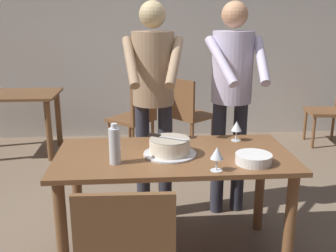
{
  "coord_description": "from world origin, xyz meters",
  "views": [
    {
      "loc": [
        -0.22,
        -2.37,
        1.61
      ],
      "look_at": [
        -0.03,
        0.13,
        0.9
      ],
      "focal_mm": 41.71,
      "sensor_mm": 36.0,
      "label": 1
    }
  ],
  "objects": [
    {
      "name": "background_chair_2",
      "position": [
        0.37,
        2.19,
        0.49
      ],
      "size": [
        0.62,
        0.62,
        0.9
      ],
      "color": "brown",
      "rests_on": "ground_plane"
    },
    {
      "name": "person_cutting_cake",
      "position": [
        -0.11,
        0.59,
        1.08
      ],
      "size": [
        0.47,
        0.56,
        1.72
      ],
      "color": "#2D2D38",
      "rests_on": "ground_plane"
    },
    {
      "name": "back_wall",
      "position": [
        0.0,
        2.93,
        1.35
      ],
      "size": [
        10.0,
        0.12,
        2.7
      ],
      "primitive_type": "cube",
      "color": "beige",
      "rests_on": "ground_plane"
    },
    {
      "name": "wine_glass_far",
      "position": [
        0.47,
        0.24,
        0.85
      ],
      "size": [
        0.08,
        0.08,
        0.14
      ],
      "color": "silver",
      "rests_on": "main_dining_table"
    },
    {
      "name": "cake_knife",
      "position": [
        -0.09,
        0.02,
        0.87
      ],
      "size": [
        0.24,
        0.16,
        0.02
      ],
      "color": "silver",
      "rests_on": "cake_on_platter"
    },
    {
      "name": "plate_stack",
      "position": [
        0.46,
        -0.21,
        0.78
      ],
      "size": [
        0.22,
        0.22,
        0.06
      ],
      "color": "white",
      "rests_on": "main_dining_table"
    },
    {
      "name": "background_chair_0",
      "position": [
        -0.26,
        2.06,
        0.49
      ],
      "size": [
        0.62,
        0.62,
        0.9
      ],
      "color": "brown",
      "rests_on": "ground_plane"
    },
    {
      "name": "background_table",
      "position": [
        -1.67,
        2.23,
        0.58
      ],
      "size": [
        1.0,
        0.7,
        0.74
      ],
      "color": "brown",
      "rests_on": "ground_plane"
    },
    {
      "name": "cake_on_platter",
      "position": [
        -0.03,
        -0.02,
        0.8
      ],
      "size": [
        0.34,
        0.34,
        0.11
      ],
      "color": "silver",
      "rests_on": "main_dining_table"
    },
    {
      "name": "person_standing_beside",
      "position": [
        0.51,
        0.62,
        1.08
      ],
      "size": [
        0.46,
        0.57,
        1.72
      ],
      "color": "#2D2D38",
      "rests_on": "ground_plane"
    },
    {
      "name": "background_chair_1",
      "position": [
        2.23,
        2.29,
        0.49
      ],
      "size": [
        0.49,
        0.49,
        0.9
      ],
      "color": "brown",
      "rests_on": "ground_plane"
    },
    {
      "name": "wine_glass_near",
      "position": [
        0.22,
        -0.3,
        0.85
      ],
      "size": [
        0.08,
        0.08,
        0.14
      ],
      "color": "silver",
      "rests_on": "main_dining_table"
    },
    {
      "name": "water_bottle",
      "position": [
        -0.37,
        -0.14,
        0.86
      ],
      "size": [
        0.07,
        0.07,
        0.25
      ],
      "color": "silver",
      "rests_on": "main_dining_table"
    },
    {
      "name": "main_dining_table",
      "position": [
        0.0,
        0.0,
        0.63
      ],
      "size": [
        1.52,
        0.75,
        0.75
      ],
      "color": "brown",
      "rests_on": "ground_plane"
    }
  ]
}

